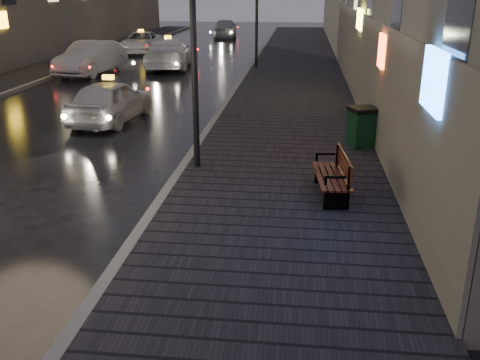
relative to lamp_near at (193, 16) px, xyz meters
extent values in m
cube|color=black|center=(2.05, 15.00, -3.41)|extent=(4.60, 58.00, 0.15)
cube|color=slate|center=(-0.35, 15.00, -3.41)|extent=(0.20, 58.00, 0.15)
cube|color=black|center=(-10.55, 15.00, -3.41)|extent=(2.40, 58.00, 0.15)
cube|color=slate|center=(-9.25, 15.00, -3.41)|extent=(0.20, 58.00, 0.15)
cylinder|color=black|center=(0.00, 0.00, -0.84)|extent=(0.14, 0.14, 5.00)
cylinder|color=black|center=(0.00, 16.00, -0.84)|extent=(0.14, 0.14, 5.00)
cube|color=black|center=(3.06, -2.23, -3.15)|extent=(0.48, 0.10, 0.38)
cube|color=black|center=(3.27, -2.21, -2.81)|extent=(0.06, 0.06, 0.67)
cube|color=black|center=(3.02, -2.23, -2.69)|extent=(0.40, 0.09, 0.05)
cube|color=black|center=(2.93, -0.80, -3.15)|extent=(0.48, 0.10, 0.38)
cube|color=black|center=(3.14, -0.78, -2.81)|extent=(0.06, 0.06, 0.67)
cube|color=black|center=(2.88, -0.81, -2.69)|extent=(0.40, 0.09, 0.05)
cube|color=#4E1B10|center=(3.00, -1.52, -2.93)|extent=(0.75, 1.77, 0.04)
cube|color=#4E1B10|center=(3.22, -1.49, -2.65)|extent=(0.20, 1.71, 0.38)
cube|color=black|center=(3.95, 2.14, -2.88)|extent=(0.80, 0.80, 0.91)
cube|color=black|center=(3.95, 2.14, -2.37)|extent=(0.86, 0.86, 0.11)
imported|color=silver|center=(-3.65, 4.52, -2.82)|extent=(1.94, 4.08, 1.34)
imported|color=#A9AAB1|center=(-7.85, 13.79, -2.71)|extent=(2.24, 4.90, 1.56)
imported|color=white|center=(-4.59, 16.15, -2.72)|extent=(2.80, 5.50, 1.53)
imported|color=silver|center=(-7.99, 22.77, -2.84)|extent=(2.64, 4.90, 1.31)
imported|color=#98989F|center=(-4.08, 33.54, -2.71)|extent=(2.32, 4.74, 1.55)
camera|label=1|loc=(2.33, -11.59, 0.62)|focal=40.00mm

